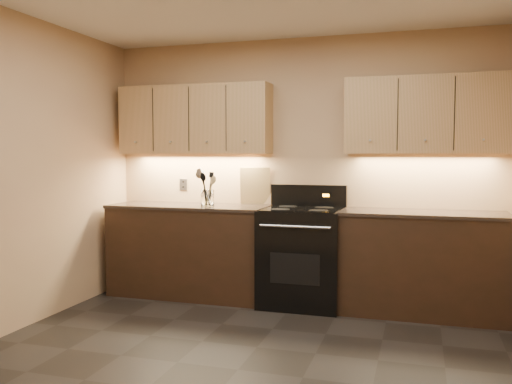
{
  "coord_description": "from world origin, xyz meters",
  "views": [
    {
      "loc": [
        1.15,
        -3.35,
        1.45
      ],
      "look_at": [
        -0.31,
        1.45,
        1.09
      ],
      "focal_mm": 38.0,
      "sensor_mm": 36.0,
      "label": 1
    }
  ],
  "objects": [
    {
      "name": "stove",
      "position": [
        0.08,
        1.68,
        0.48
      ],
      "size": [
        0.76,
        0.68,
        1.14
      ],
      "color": "black",
      "rests_on": "ground"
    },
    {
      "name": "utensil_crock",
      "position": [
        -0.86,
        1.59,
        1.01
      ],
      "size": [
        0.17,
        0.17,
        0.17
      ],
      "color": "white",
      "rests_on": "counter_left"
    },
    {
      "name": "upper_cab_right",
      "position": [
        1.18,
        1.85,
        1.8
      ],
      "size": [
        1.44,
        0.3,
        0.7
      ],
      "primitive_type": "cube",
      "color": "tan",
      "rests_on": "wall_back"
    },
    {
      "name": "wall_back",
      "position": [
        0.0,
        2.0,
        1.3
      ],
      "size": [
        4.0,
        0.04,
        2.6
      ],
      "primitive_type": "cube",
      "color": "tan",
      "rests_on": "ground"
    },
    {
      "name": "wooden_spoon",
      "position": [
        -0.87,
        1.58,
        1.09
      ],
      "size": [
        0.13,
        0.11,
        0.3
      ],
      "primitive_type": null,
      "rotation": [
        -0.15,
        0.28,
        0.1
      ],
      "color": "tan",
      "rests_on": "utensil_crock"
    },
    {
      "name": "cutting_board",
      "position": [
        -0.48,
        1.96,
        1.12
      ],
      "size": [
        0.32,
        0.14,
        0.39
      ],
      "primitive_type": "cube",
      "rotation": [
        0.16,
        0.0,
        0.22
      ],
      "color": "tan",
      "rests_on": "counter_left"
    },
    {
      "name": "black_turner",
      "position": [
        -0.84,
        1.57,
        1.12
      ],
      "size": [
        0.11,
        0.17,
        0.35
      ],
      "primitive_type": null,
      "rotation": [
        -0.21,
        0.08,
        0.26
      ],
      "color": "black",
      "rests_on": "utensil_crock"
    },
    {
      "name": "outlet_plate",
      "position": [
        -1.3,
        1.99,
        1.12
      ],
      "size": [
        0.08,
        0.01,
        0.12
      ],
      "primitive_type": "cube",
      "color": "#B2B5BA",
      "rests_on": "wall_back"
    },
    {
      "name": "black_spoon",
      "position": [
        -0.87,
        1.6,
        1.11
      ],
      "size": [
        0.07,
        0.18,
        0.33
      ],
      "primitive_type": null,
      "rotation": [
        0.37,
        0.06,
        -0.13
      ],
      "color": "black",
      "rests_on": "utensil_crock"
    },
    {
      "name": "steel_skimmer",
      "position": [
        -0.82,
        1.57,
        1.12
      ],
      "size": [
        0.22,
        0.14,
        0.37
      ],
      "primitive_type": null,
      "rotation": [
        -0.16,
        -0.38,
        0.11
      ],
      "color": "silver",
      "rests_on": "utensil_crock"
    },
    {
      "name": "counter_left",
      "position": [
        -1.1,
        1.7,
        0.47
      ],
      "size": [
        1.62,
        0.62,
        0.93
      ],
      "color": "black",
      "rests_on": "ground"
    },
    {
      "name": "steel_spatula",
      "position": [
        -0.83,
        1.59,
        1.14
      ],
      "size": [
        0.21,
        0.1,
        0.4
      ],
      "primitive_type": null,
      "rotation": [
        0.06,
        -0.31,
        -0.1
      ],
      "color": "silver",
      "rests_on": "utensil_crock"
    },
    {
      "name": "floor",
      "position": [
        0.0,
        0.0,
        0.0
      ],
      "size": [
        4.0,
        4.0,
        0.0
      ],
      "primitive_type": "plane",
      "color": "black",
      "rests_on": "ground"
    },
    {
      "name": "counter_right",
      "position": [
        1.18,
        1.7,
        0.47
      ],
      "size": [
        1.46,
        0.62,
        0.93
      ],
      "color": "black",
      "rests_on": "ground"
    },
    {
      "name": "upper_cab_left",
      "position": [
        -1.1,
        1.85,
        1.8
      ],
      "size": [
        1.6,
        0.3,
        0.7
      ],
      "primitive_type": "cube",
      "color": "tan",
      "rests_on": "wall_back"
    }
  ]
}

